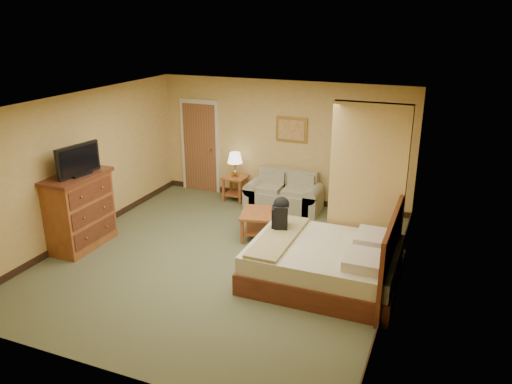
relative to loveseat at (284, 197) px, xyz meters
The scene contains 17 objects.
floor 2.59m from the loveseat, 94.50° to the right, with size 6.00×6.00×0.00m, color #55593A.
ceiling 3.48m from the loveseat, 94.50° to the right, with size 6.00×6.00×0.00m, color white.
back_wall 1.15m from the loveseat, 115.12° to the left, with size 5.50×0.02×2.60m, color tan.
left_wall 4.05m from the loveseat, 138.98° to the right, with size 0.02×6.00×2.60m, color tan.
right_wall 3.77m from the loveseat, 45.23° to the right, with size 0.02×6.00×2.60m, color tan.
partition 2.75m from the loveseat, 40.16° to the right, with size 1.20×0.15×2.60m, color tan.
door 2.32m from the loveseat, 169.57° to the left, with size 0.94×0.16×2.10m.
baseboard 0.51m from the loveseat, 115.64° to the left, with size 5.50×0.02×0.12m, color black.
loveseat is the anchor object (origin of this frame).
side_table 1.16m from the loveseat, behind, with size 0.49×0.49×0.54m.
table_lamp 1.34m from the loveseat, behind, with size 0.32×0.32×0.54m.
coffee_table 1.52m from the loveseat, 85.78° to the right, with size 0.91×0.91×0.48m.
wall_picture 1.40m from the loveseat, 90.00° to the left, with size 0.68×0.04×0.53m.
dresser 4.07m from the loveseat, 131.43° to the right, with size 0.65×1.24×1.32m.
tv 4.19m from the loveseat, 130.35° to the right, with size 0.26×0.85×0.52m.
bed 3.12m from the loveseat, 58.89° to the right, with size 2.22×1.88×1.22m.
backpack 2.53m from the loveseat, 72.29° to the right, with size 0.30×0.37×0.55m.
Camera 1 is at (3.33, -6.71, 3.85)m, focal length 35.00 mm.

